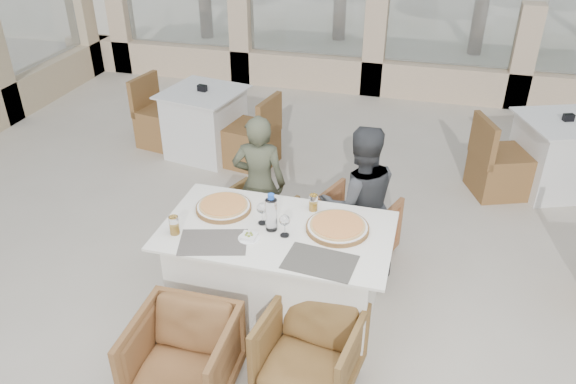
% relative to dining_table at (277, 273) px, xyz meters
% --- Properties ---
extents(ground, '(80.00, 80.00, 0.00)m').
position_rel_dining_table_xyz_m(ground, '(0.04, 0.09, -0.39)').
color(ground, beige).
rests_on(ground, ground).
extents(perimeter_wall_far, '(10.00, 0.34, 1.60)m').
position_rel_dining_table_xyz_m(perimeter_wall_far, '(0.04, 4.89, 0.42)').
color(perimeter_wall_far, beige).
rests_on(perimeter_wall_far, ground).
extents(dining_table, '(1.60, 0.90, 0.77)m').
position_rel_dining_table_xyz_m(dining_table, '(0.00, 0.00, 0.00)').
color(dining_table, white).
rests_on(dining_table, ground).
extents(placemat_near_left, '(0.51, 0.41, 0.00)m').
position_rel_dining_table_xyz_m(placemat_near_left, '(-0.37, -0.26, 0.39)').
color(placemat_near_left, '#5E5750').
rests_on(placemat_near_left, dining_table).
extents(placemat_near_right, '(0.48, 0.34, 0.00)m').
position_rel_dining_table_xyz_m(placemat_near_right, '(0.37, -0.28, 0.39)').
color(placemat_near_right, '#4F4B43').
rests_on(placemat_near_right, dining_table).
extents(pizza_left, '(0.51, 0.51, 0.05)m').
position_rel_dining_table_xyz_m(pizza_left, '(-0.45, 0.15, 0.41)').
color(pizza_left, '#DB5D1D').
rests_on(pizza_left, dining_table).
extents(pizza_right, '(0.46, 0.46, 0.06)m').
position_rel_dining_table_xyz_m(pizza_right, '(0.41, 0.10, 0.41)').
color(pizza_right, '#DF561E').
rests_on(pizza_right, dining_table).
extents(water_bottle, '(0.11, 0.11, 0.28)m').
position_rel_dining_table_xyz_m(water_bottle, '(-0.04, -0.01, 0.53)').
color(water_bottle, '#BED9F9').
rests_on(water_bottle, dining_table).
extents(wine_glass_centre, '(0.09, 0.09, 0.18)m').
position_rel_dining_table_xyz_m(wine_glass_centre, '(-0.12, 0.05, 0.48)').
color(wine_glass_centre, white).
rests_on(wine_glass_centre, dining_table).
extents(wine_glass_near, '(0.08, 0.08, 0.18)m').
position_rel_dining_table_xyz_m(wine_glass_near, '(0.07, -0.06, 0.48)').
color(wine_glass_near, white).
rests_on(wine_glass_near, dining_table).
extents(beer_glass_left, '(0.08, 0.08, 0.13)m').
position_rel_dining_table_xyz_m(beer_glass_left, '(-0.66, -0.23, 0.45)').
color(beer_glass_left, gold).
rests_on(beer_glass_left, dining_table).
extents(beer_glass_right, '(0.07, 0.07, 0.13)m').
position_rel_dining_table_xyz_m(beer_glass_right, '(0.19, 0.31, 0.45)').
color(beer_glass_right, gold).
rests_on(beer_glass_right, dining_table).
extents(olive_dish, '(0.12, 0.12, 0.04)m').
position_rel_dining_table_xyz_m(olive_dish, '(-0.15, -0.16, 0.41)').
color(olive_dish, white).
rests_on(olive_dish, dining_table).
extents(armchair_far_left, '(0.76, 0.77, 0.55)m').
position_rel_dining_table_xyz_m(armchair_far_left, '(-0.42, 0.70, -0.11)').
color(armchair_far_left, brown).
rests_on(armchair_far_left, ground).
extents(armchair_far_right, '(0.79, 0.80, 0.57)m').
position_rel_dining_table_xyz_m(armchair_far_right, '(0.42, 0.86, -0.10)').
color(armchair_far_right, '#9B6138').
rests_on(armchair_far_right, ground).
extents(armchair_near_left, '(0.63, 0.64, 0.58)m').
position_rel_dining_table_xyz_m(armchair_near_left, '(-0.37, -0.85, -0.09)').
color(armchair_near_left, brown).
rests_on(armchair_near_left, ground).
extents(armchair_near_right, '(0.69, 0.70, 0.56)m').
position_rel_dining_table_xyz_m(armchair_near_right, '(0.38, -0.58, -0.10)').
color(armchair_near_right, brown).
rests_on(armchair_near_right, ground).
extents(diner_left, '(0.49, 0.36, 1.24)m').
position_rel_dining_table_xyz_m(diner_left, '(-0.39, 0.82, 0.24)').
color(diner_left, '#4F533D').
rests_on(diner_left, ground).
extents(diner_right, '(0.77, 0.70, 1.31)m').
position_rel_dining_table_xyz_m(diner_right, '(0.48, 0.68, 0.27)').
color(diner_right, '#393C3F').
rests_on(diner_right, ground).
extents(bg_table_a, '(1.76, 1.10, 0.77)m').
position_rel_dining_table_xyz_m(bg_table_a, '(-1.55, 2.39, 0.00)').
color(bg_table_a, silver).
rests_on(bg_table_a, ground).
extents(bg_table_b, '(1.83, 1.36, 0.77)m').
position_rel_dining_table_xyz_m(bg_table_b, '(2.24, 2.56, 0.00)').
color(bg_table_b, white).
rests_on(bg_table_b, ground).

